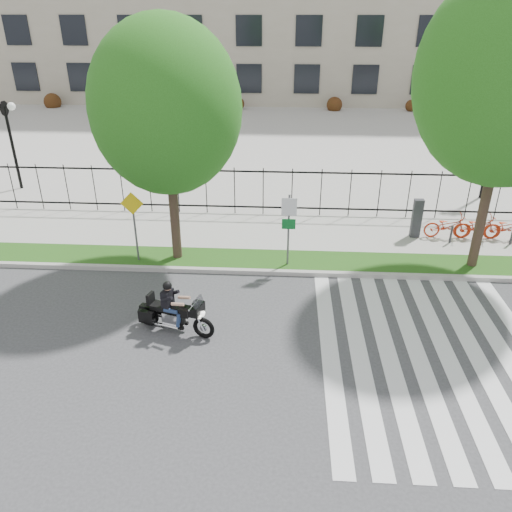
{
  "coord_description": "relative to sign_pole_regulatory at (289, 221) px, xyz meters",
  "views": [
    {
      "loc": [
        0.93,
        -10.62,
        8.02
      ],
      "look_at": [
        0.09,
        3.0,
        1.22
      ],
      "focal_mm": 35.0,
      "sensor_mm": 36.0,
      "label": 1
    }
  ],
  "objects": [
    {
      "name": "sign_pole_warning",
      "position": [
        -5.18,
        0.0,
        0.0
      ],
      "size": [
        0.78,
        0.09,
        2.49
      ],
      "color": "#59595B",
      "rests_on": "grass_verge"
    },
    {
      "name": "sign_pole_regulatory",
      "position": [
        0.0,
        0.0,
        0.0
      ],
      "size": [
        0.5,
        0.09,
        2.5
      ],
      "color": "#59595B",
      "rests_on": "grass_verge"
    },
    {
      "name": "street_tree_1",
      "position": [
        -3.88,
        0.37,
        3.53
      ],
      "size": [
        4.73,
        4.73,
        7.85
      ],
      "color": "#38281E",
      "rests_on": "grass_verge"
    },
    {
      "name": "grass_verge",
      "position": [
        -1.07,
        0.37,
        -1.66
      ],
      "size": [
        60.0,
        1.5,
        0.15
      ],
      "primitive_type": "cube",
      "color": "#1A4711",
      "rests_on": "ground"
    },
    {
      "name": "lamp_post_left",
      "position": [
        -13.07,
        7.42,
        1.47
      ],
      "size": [
        1.06,
        0.7,
        4.25
      ],
      "color": "black",
      "rests_on": "ground"
    },
    {
      "name": "crosswalk_stripes",
      "position": [
        3.76,
        -4.58,
        -1.73
      ],
      "size": [
        5.7,
        8.0,
        0.01
      ],
      "primitive_type": null,
      "color": "silver",
      "rests_on": "ground"
    },
    {
      "name": "street_tree_2",
      "position": [
        6.3,
        0.37,
        4.48
      ],
      "size": [
        5.58,
        5.58,
        9.29
      ],
      "color": "#38281E",
      "rests_on": "grass_verge"
    },
    {
      "name": "plaza",
      "position": [
        -1.07,
        20.42,
        -1.69
      ],
      "size": [
        80.0,
        34.0,
        0.1
      ],
      "primitive_type": "cube",
      "color": "#A5A39A",
      "rests_on": "ground"
    },
    {
      "name": "ground",
      "position": [
        -1.07,
        -4.58,
        -1.74
      ],
      "size": [
        120.0,
        120.0,
        0.0
      ],
      "primitive_type": "plane",
      "color": "#3B3A3D",
      "rests_on": "ground"
    },
    {
      "name": "sidewalk",
      "position": [
        -1.07,
        2.87,
        -1.66
      ],
      "size": [
        60.0,
        3.5,
        0.15
      ],
      "primitive_type": "cube",
      "color": "#A5A39A",
      "rests_on": "ground"
    },
    {
      "name": "lamp_post_right",
      "position": [
        8.93,
        7.42,
        1.47
      ],
      "size": [
        1.06,
        0.7,
        4.25
      ],
      "color": "black",
      "rests_on": "ground"
    },
    {
      "name": "motorcycle_rider",
      "position": [
        -3.08,
        -3.91,
        -1.13
      ],
      "size": [
        2.31,
        1.1,
        1.83
      ],
      "color": "black",
      "rests_on": "ground"
    },
    {
      "name": "iron_fence",
      "position": [
        -1.07,
        4.62,
        -0.59
      ],
      "size": [
        30.0,
        0.06,
        2.0
      ],
      "primitive_type": null,
      "color": "black",
      "rests_on": "sidewalk"
    },
    {
      "name": "curb",
      "position": [
        -1.07,
        -0.48,
        -1.66
      ],
      "size": [
        60.0,
        0.2,
        0.15
      ],
      "primitive_type": "cube",
      "color": "#A7A49D",
      "rests_on": "ground"
    }
  ]
}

